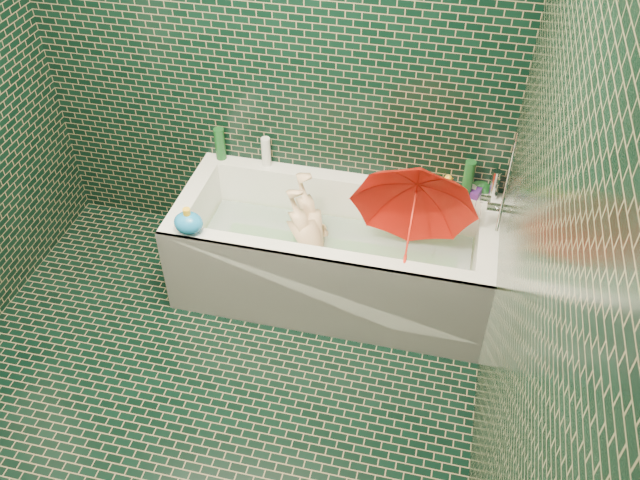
% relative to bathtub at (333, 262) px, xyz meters
% --- Properties ---
extents(floor, '(2.80, 2.80, 0.00)m').
position_rel_bathtub_xyz_m(floor, '(-0.45, -1.01, -0.21)').
color(floor, black).
rests_on(floor, ground).
extents(wall_back, '(2.80, 0.00, 2.80)m').
position_rel_bathtub_xyz_m(wall_back, '(-0.45, 0.39, 1.04)').
color(wall_back, black).
rests_on(wall_back, floor).
extents(wall_right, '(0.00, 2.80, 2.80)m').
position_rel_bathtub_xyz_m(wall_right, '(0.85, -1.01, 1.04)').
color(wall_right, black).
rests_on(wall_right, floor).
extents(bathtub, '(1.70, 0.75, 0.55)m').
position_rel_bathtub_xyz_m(bathtub, '(0.00, 0.00, 0.00)').
color(bathtub, white).
rests_on(bathtub, floor).
extents(bath_mat, '(1.35, 0.47, 0.01)m').
position_rel_bathtub_xyz_m(bath_mat, '(0.00, 0.02, -0.06)').
color(bath_mat, '#4BCF29').
rests_on(bath_mat, bathtub).
extents(water, '(1.48, 0.53, 0.00)m').
position_rel_bathtub_xyz_m(water, '(0.00, 0.02, 0.09)').
color(water, silver).
rests_on(water, bathtub).
extents(faucet, '(0.18, 0.19, 0.55)m').
position_rel_bathtub_xyz_m(faucet, '(0.81, 0.01, 0.56)').
color(faucet, silver).
rests_on(faucet, wall_right).
extents(child, '(0.88, 0.41, 0.36)m').
position_rel_bathtub_xyz_m(child, '(-0.11, -0.00, 0.10)').
color(child, beige).
rests_on(child, bathtub).
extents(umbrella, '(0.78, 0.80, 0.88)m').
position_rel_bathtub_xyz_m(umbrella, '(0.41, -0.06, 0.40)').
color(umbrella, red).
rests_on(umbrella, bathtub).
extents(soap_bottle_a, '(0.11, 0.11, 0.24)m').
position_rel_bathtub_xyz_m(soap_bottle_a, '(0.68, 0.32, 0.34)').
color(soap_bottle_a, white).
rests_on(soap_bottle_a, bathtub).
extents(soap_bottle_b, '(0.10, 0.10, 0.18)m').
position_rel_bathtub_xyz_m(soap_bottle_b, '(0.68, 0.30, 0.34)').
color(soap_bottle_b, '#461E72').
rests_on(soap_bottle_b, bathtub).
extents(soap_bottle_c, '(0.16, 0.16, 0.18)m').
position_rel_bathtub_xyz_m(soap_bottle_c, '(0.74, 0.36, 0.34)').
color(soap_bottle_c, '#14491D').
rests_on(soap_bottle_c, bathtub).
extents(bottle_right_tall, '(0.06, 0.06, 0.22)m').
position_rel_bathtub_xyz_m(bottle_right_tall, '(0.66, 0.32, 0.45)').
color(bottle_right_tall, '#14491D').
rests_on(bottle_right_tall, bathtub).
extents(bottle_right_pump, '(0.06, 0.06, 0.18)m').
position_rel_bathtub_xyz_m(bottle_right_pump, '(0.80, 0.34, 0.43)').
color(bottle_right_pump, silver).
rests_on(bottle_right_pump, bathtub).
extents(bottle_left_tall, '(0.08, 0.08, 0.19)m').
position_rel_bathtub_xyz_m(bottle_left_tall, '(-0.75, 0.36, 0.44)').
color(bottle_left_tall, '#14491D').
rests_on(bottle_left_tall, bathtub).
extents(bottle_left_short, '(0.05, 0.05, 0.18)m').
position_rel_bathtub_xyz_m(bottle_left_short, '(-0.47, 0.35, 0.43)').
color(bottle_left_short, white).
rests_on(bottle_left_short, bathtub).
extents(rubber_duck, '(0.12, 0.09, 0.09)m').
position_rel_bathtub_xyz_m(rubber_duck, '(0.53, 0.35, 0.38)').
color(rubber_duck, yellow).
rests_on(rubber_duck, bathtub).
extents(bath_toy, '(0.16, 0.14, 0.15)m').
position_rel_bathtub_xyz_m(bath_toy, '(-0.68, -0.31, 0.40)').
color(bath_toy, blue).
rests_on(bath_toy, bathtub).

